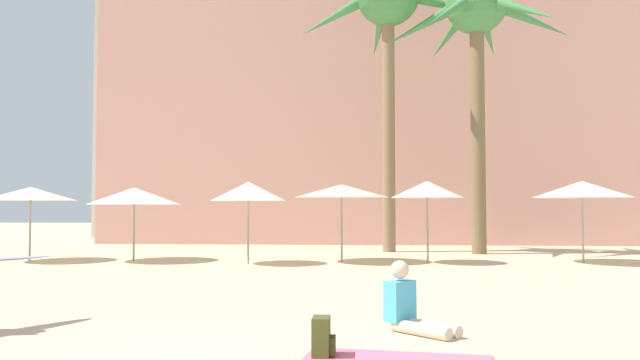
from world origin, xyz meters
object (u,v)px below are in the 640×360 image
at_px(cafe_umbrella_2, 427,190).
at_px(cafe_umbrella_5, 342,191).
at_px(person_mid_right, 411,308).
at_px(cafe_umbrella_3, 582,189).
at_px(cafe_umbrella_0, 134,196).
at_px(cafe_umbrella_4, 31,194).
at_px(backpack, 322,338).
at_px(palm_tree_far_left, 388,12).
at_px(palm_tree_left, 477,24).
at_px(cafe_umbrella_1, 249,191).

xyz_separation_m(cafe_umbrella_2, cafe_umbrella_5, (-2.47, 0.14, -0.03)).
bearing_deg(person_mid_right, cafe_umbrella_3, 105.36).
relative_size(cafe_umbrella_0, cafe_umbrella_4, 1.05).
xyz_separation_m(cafe_umbrella_5, person_mid_right, (1.27, -10.27, -1.76)).
bearing_deg(cafe_umbrella_0, backpack, -60.96).
bearing_deg(backpack, palm_tree_far_left, 85.88).
bearing_deg(cafe_umbrella_2, cafe_umbrella_0, 179.77).
relative_size(palm_tree_far_left, cafe_umbrella_0, 3.84).
bearing_deg(person_mid_right, palm_tree_left, 120.35).
xyz_separation_m(palm_tree_far_left, cafe_umbrella_1, (-4.13, -5.13, -6.70)).
bearing_deg(cafe_umbrella_4, cafe_umbrella_2, 1.20).
height_order(palm_tree_left, cafe_umbrella_5, palm_tree_left).
bearing_deg(palm_tree_left, cafe_umbrella_0, -160.87).
relative_size(palm_tree_left, cafe_umbrella_0, 3.57).
distance_m(cafe_umbrella_1, cafe_umbrella_4, 6.64).
bearing_deg(backpack, cafe_umbrella_5, 91.65).
bearing_deg(cafe_umbrella_1, cafe_umbrella_4, 176.54).
bearing_deg(cafe_umbrella_3, cafe_umbrella_4, -178.14).
bearing_deg(cafe_umbrella_2, cafe_umbrella_3, 3.63).
relative_size(cafe_umbrella_3, cafe_umbrella_5, 0.99).
relative_size(cafe_umbrella_0, cafe_umbrella_3, 0.99).
bearing_deg(palm_tree_far_left, backpack, -94.59).
bearing_deg(cafe_umbrella_1, cafe_umbrella_0, 169.23).
bearing_deg(palm_tree_far_left, person_mid_right, -91.01).
xyz_separation_m(backpack, person_mid_right, (1.03, 1.40, 0.10)).
distance_m(cafe_umbrella_1, cafe_umbrella_3, 9.56).
height_order(cafe_umbrella_3, cafe_umbrella_4, cafe_umbrella_3).
relative_size(palm_tree_far_left, palm_tree_left, 1.08).
bearing_deg(cafe_umbrella_5, cafe_umbrella_4, -177.60).
bearing_deg(palm_tree_left, cafe_umbrella_2, -119.32).
bearing_deg(person_mid_right, cafe_umbrella_5, 140.83).
distance_m(cafe_umbrella_1, cafe_umbrella_2, 5.12).
xyz_separation_m(cafe_umbrella_1, cafe_umbrella_4, (-6.62, 0.40, -0.05)).
xyz_separation_m(palm_tree_far_left, cafe_umbrella_0, (-7.70, -4.45, -6.81)).
height_order(cafe_umbrella_0, cafe_umbrella_5, cafe_umbrella_5).
xyz_separation_m(cafe_umbrella_1, person_mid_right, (3.88, -9.48, -1.74)).
distance_m(cafe_umbrella_0, cafe_umbrella_5, 6.18).
relative_size(backpack, person_mid_right, 0.44).
height_order(cafe_umbrella_1, backpack, cafe_umbrella_1).
bearing_deg(cafe_umbrella_5, palm_tree_left, 38.33).
relative_size(cafe_umbrella_2, cafe_umbrella_5, 0.84).
height_order(cafe_umbrella_0, person_mid_right, cafe_umbrella_0).
bearing_deg(cafe_umbrella_5, person_mid_right, -82.97).
xyz_separation_m(palm_tree_far_left, person_mid_right, (-0.26, -14.61, -8.43)).
bearing_deg(palm_tree_far_left, cafe_umbrella_1, -128.86).
height_order(cafe_umbrella_2, cafe_umbrella_5, cafe_umbrella_2).
xyz_separation_m(cafe_umbrella_3, backpack, (-6.66, -11.80, -1.90)).
relative_size(cafe_umbrella_1, backpack, 5.51).
height_order(palm_tree_left, cafe_umbrella_3, palm_tree_left).
distance_m(cafe_umbrella_2, person_mid_right, 10.35).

